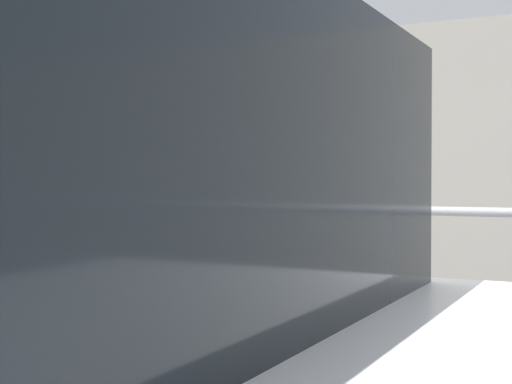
% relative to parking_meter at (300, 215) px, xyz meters
% --- Properties ---
extents(parking_meter, '(0.19, 0.20, 1.51)m').
position_rel_parking_meter_xyz_m(parking_meter, '(0.00, 0.00, 0.00)').
color(parking_meter, slate).
rests_on(parking_meter, sidewalk_curb).
extents(pedestrian_at_meter, '(0.67, 0.52, 1.74)m').
position_rel_parking_meter_xyz_m(pedestrian_at_meter, '(-0.58, 0.00, -0.12)').
color(pedestrian_at_meter, black).
rests_on(pedestrian_at_meter, sidewalk_curb).
extents(background_railing, '(24.06, 0.06, 1.09)m').
position_rel_parking_meter_xyz_m(background_railing, '(-0.35, 2.02, -0.35)').
color(background_railing, gray).
rests_on(background_railing, sidewalk_curb).
extents(backdrop_wall, '(32.00, 0.50, 2.99)m').
position_rel_parking_meter_xyz_m(backdrop_wall, '(-0.35, 4.84, 0.24)').
color(backdrop_wall, gray).
rests_on(backdrop_wall, ground).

